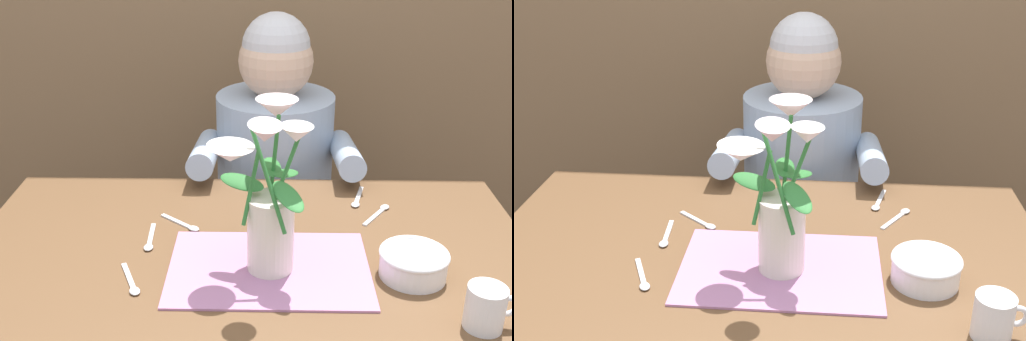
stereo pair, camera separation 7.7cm
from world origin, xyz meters
TOP-DOWN VIEW (x-y plane):
  - dining_table at (0.00, 0.00)m, footprint 1.20×0.80m
  - seated_person at (0.06, 0.62)m, footprint 0.45×0.47m
  - striped_placemat at (0.04, -0.03)m, footprint 0.40×0.28m
  - flower_vase at (0.04, -0.03)m, footprint 0.22×0.24m
  - ceramic_bowl at (0.32, -0.05)m, footprint 0.14×0.14m
  - coffee_cup at (0.41, -0.21)m, footprint 0.09×0.07m
  - spoon_0 at (-0.15, 0.14)m, footprint 0.10×0.09m
  - spoon_1 at (-0.22, 0.07)m, footprint 0.02×0.12m
  - spoon_2 at (-0.22, -0.09)m, footprint 0.06×0.12m
  - spoon_3 at (0.30, 0.22)m, footprint 0.08×0.11m
  - spoon_4 at (0.25, 0.27)m, footprint 0.05×0.12m

SIDE VIEW (x-z plane):
  - seated_person at x=0.06m, z-range 0.00..1.13m
  - dining_table at x=0.00m, z-range 0.27..1.01m
  - striped_placemat at x=0.04m, z-range 0.74..0.74m
  - spoon_0 at x=-0.15m, z-range 0.74..0.75m
  - spoon_1 at x=-0.22m, z-range 0.74..0.75m
  - spoon_2 at x=-0.22m, z-range 0.74..0.75m
  - spoon_3 at x=0.30m, z-range 0.74..0.75m
  - spoon_4 at x=0.25m, z-range 0.74..0.75m
  - ceramic_bowl at x=0.32m, z-range 0.74..0.80m
  - coffee_cup at x=0.41m, z-range 0.74..0.82m
  - flower_vase at x=0.04m, z-range 0.73..1.07m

